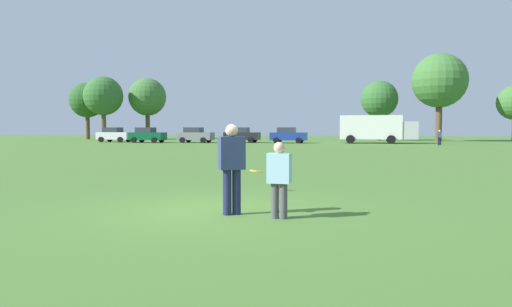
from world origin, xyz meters
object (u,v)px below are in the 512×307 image
object	(u,v)px
parked_car_mid_right	(242,135)
bystander_far_jogger	(440,137)
player_defender	(279,176)
parked_car_mid_left	(147,135)
player_thrower	(232,164)
parked_car_near_left	(114,135)
parked_car_center	(195,135)
box_truck	(376,128)
frisbee	(255,171)
traffic_cone	(278,183)
parked_car_near_right	(288,135)

from	to	relation	value
parked_car_mid_right	bystander_far_jogger	distance (m)	22.14
player_defender	parked_car_mid_left	bearing A→B (deg)	116.19
player_thrower	parked_car_near_left	xyz separation A→B (m)	(-25.36, 44.70, -0.11)
parked_car_center	parked_car_mid_right	size ratio (longest dim) A/B	1.00
player_thrower	box_truck	world-z (taller)	box_truck
parked_car_near_left	parked_car_mid_left	distance (m)	5.25
parked_car_near_left	player_thrower	bearing A→B (deg)	-60.43
player_thrower	parked_car_mid_left	distance (m)	47.70
frisbee	traffic_cone	size ratio (longest dim) A/B	0.57
player_defender	traffic_cone	distance (m)	4.02
traffic_cone	parked_car_mid_right	world-z (taller)	parked_car_mid_right
player_defender	frisbee	distance (m)	0.64
traffic_cone	parked_car_mid_left	distance (m)	44.60
parked_car_mid_left	box_truck	xyz separation A→B (m)	(26.72, 2.20, 0.83)
traffic_cone	parked_car_center	world-z (taller)	parked_car_center
player_thrower	parked_car_mid_left	xyz separation A→B (m)	(-20.34, 43.14, -0.11)
parked_car_center	box_truck	size ratio (longest dim) A/B	0.50
player_defender	bystander_far_jogger	world-z (taller)	bystander_far_jogger
parked_car_near_right	box_truck	size ratio (longest dim) A/B	0.50
traffic_cone	parked_car_near_left	distance (m)	48.46
parked_car_mid_left	parked_car_near_right	world-z (taller)	same
bystander_far_jogger	parked_car_near_right	bearing A→B (deg)	165.74
parked_car_near_left	parked_car_near_right	size ratio (longest dim) A/B	1.00
parked_car_mid_right	parked_car_near_right	distance (m)	5.76
parked_car_near_left	parked_car_mid_right	bearing A→B (deg)	2.87
frisbee	traffic_cone	world-z (taller)	frisbee
traffic_cone	parked_car_mid_left	size ratio (longest dim) A/B	0.11
frisbee	parked_car_near_left	size ratio (longest dim) A/B	0.06
frisbee	bystander_far_jogger	distance (m)	42.24
parked_car_mid_left	traffic_cone	bearing A→B (deg)	-62.18
frisbee	traffic_cone	bearing A→B (deg)	89.95
player_thrower	parked_car_mid_left	world-z (taller)	player_thrower
frisbee	player_thrower	bearing A→B (deg)	-166.68
frisbee	traffic_cone	xyz separation A→B (m)	(0.00, 3.59, -0.66)
parked_car_near_left	bystander_far_jogger	bearing A→B (deg)	-6.12
box_truck	bystander_far_jogger	world-z (taller)	box_truck
player_thrower	parked_car_mid_left	bearing A→B (deg)	115.25
player_defender	frisbee	size ratio (longest dim) A/B	5.43
bystander_far_jogger	player_thrower	bearing A→B (deg)	-106.79
player_thrower	traffic_cone	distance (m)	3.82
parked_car_mid_left	player_defender	bearing A→B (deg)	-63.81
parked_car_mid_left	box_truck	world-z (taller)	box_truck
player_thrower	frisbee	size ratio (longest dim) A/B	6.69
player_thrower	parked_car_mid_right	xyz separation A→B (m)	(-9.33, 45.50, -0.11)
traffic_cone	bystander_far_jogger	bearing A→B (deg)	72.29
parked_car_near_left	bystander_far_jogger	world-z (taller)	parked_car_near_left
player_thrower	bystander_far_jogger	size ratio (longest dim) A/B	1.18
player_defender	parked_car_near_right	size ratio (longest dim) A/B	0.35
player_thrower	traffic_cone	size ratio (longest dim) A/B	3.81
frisbee	bystander_far_jogger	bearing A→B (deg)	73.77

